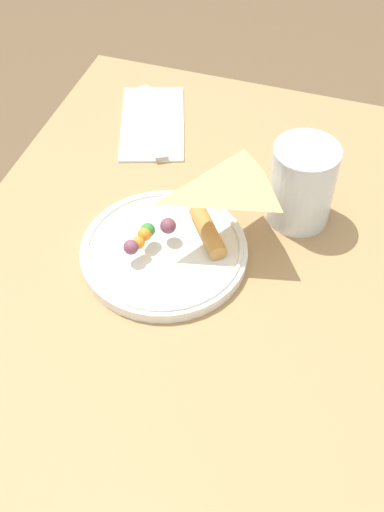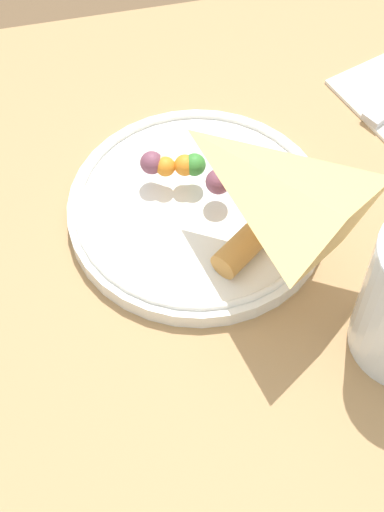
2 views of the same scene
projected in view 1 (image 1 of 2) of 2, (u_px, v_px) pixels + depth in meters
The scene contains 5 objects.
dining_table at pixel (187, 395), 0.87m from camera, with size 1.12×0.72×0.78m.
plate_pizza at pixel (163, 249), 0.86m from camera, with size 0.23×0.23×0.05m.
milk_glass at pixel (301, 187), 0.88m from camera, with size 0.09×0.09×0.12m.
napkin_folded at pixel (153, 123), 1.06m from camera, with size 0.22×0.16×0.00m.
butter_knife at pixel (153, 124), 1.05m from camera, with size 0.19×0.11×0.01m.
Camera 1 is at (-0.41, -0.14, 1.43)m, focal length 45.00 mm.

